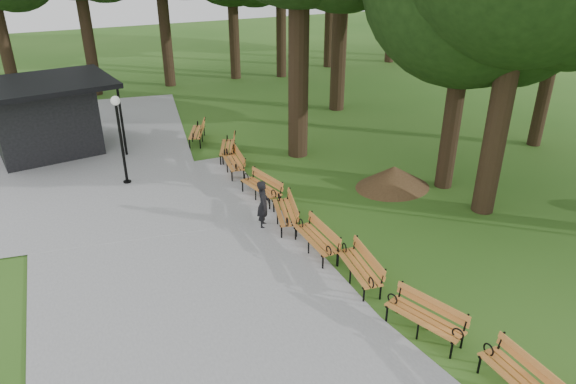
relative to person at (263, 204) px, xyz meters
name	(u,v)px	position (x,y,z in m)	size (l,w,h in m)	color
ground	(381,312)	(0.86, -4.97, -0.76)	(100.00, 100.00, 0.00)	#2C5A19
path	(181,287)	(-3.14, -1.97, -0.73)	(12.00, 38.00, 0.06)	gray
person	(263,204)	(0.00, 0.00, 0.00)	(0.56, 0.37, 1.53)	black
kiosk	(44,118)	(-5.45, 9.59, 0.74)	(4.81, 4.18, 3.01)	black
lamp_post	(119,122)	(-3.17, 5.06, 1.55)	(0.32, 0.32, 3.23)	black
dirt_mound	(393,177)	(5.27, 0.59, -0.36)	(2.30, 2.30, 0.80)	#47301C
bench_1	(522,381)	(1.69, -8.25, -0.32)	(1.90, 0.64, 0.88)	orange
bench_2	(424,319)	(1.22, -6.01, -0.32)	(1.90, 0.64, 0.88)	orange
bench_3	(359,268)	(1.01, -3.71, -0.32)	(1.90, 0.64, 0.88)	orange
bench_4	(316,239)	(0.71, -2.01, -0.32)	(1.90, 0.64, 0.88)	orange
bench_5	(285,212)	(0.62, -0.19, -0.32)	(1.90, 0.64, 0.88)	orange
bench_6	(261,188)	(0.67, 1.75, -0.32)	(1.90, 0.64, 0.88)	orange
bench_7	(233,162)	(0.62, 4.29, -0.32)	(1.90, 0.64, 0.88)	orange
bench_8	(227,147)	(0.95, 5.82, -0.32)	(1.90, 0.64, 0.88)	orange
bench_9	(197,132)	(0.40, 8.16, -0.32)	(1.90, 0.64, 0.88)	orange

